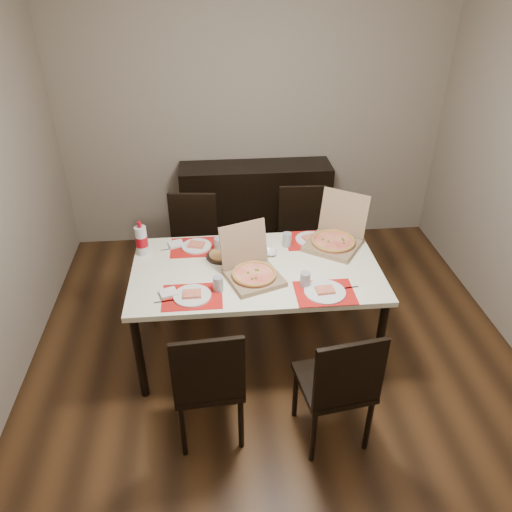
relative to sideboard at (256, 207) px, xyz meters
name	(u,v)px	position (x,y,z in m)	size (l,w,h in m)	color
ground	(276,362)	(0.00, -1.78, -0.46)	(3.80, 4.00, 0.02)	#452A15
room_walls	(274,124)	(0.00, -1.35, 1.28)	(3.84, 4.02, 2.62)	gray
sideboard	(256,207)	(0.00, 0.00, 0.00)	(1.50, 0.40, 0.90)	black
dining_table	(256,275)	(-0.14, -1.58, 0.23)	(1.80, 1.00, 0.75)	white
chair_near_left	(208,380)	(-0.51, -2.43, 0.06)	(0.45, 0.45, 0.93)	black
chair_near_right	(339,384)	(0.27, -2.53, 0.06)	(0.48, 0.48, 0.93)	black
chair_far_left	(193,242)	(-0.63, -0.77, 0.06)	(0.46, 0.46, 0.93)	black
chair_far_right	(302,234)	(0.36, -0.71, 0.06)	(0.44, 0.44, 0.93)	black
setting_near_left	(196,293)	(-0.57, -1.88, 0.32)	(0.46, 0.30, 0.11)	red
setting_near_right	(320,289)	(0.26, -1.91, 0.32)	(0.45, 0.30, 0.11)	red
setting_far_left	(200,246)	(-0.55, -1.27, 0.32)	(0.48, 0.30, 0.11)	red
setting_far_right	(304,239)	(0.27, -1.25, 0.32)	(0.47, 0.30, 0.11)	red
napkin_loose	(263,276)	(-0.10, -1.71, 0.31)	(0.12, 0.11, 0.02)	white
pizza_box_center	(252,271)	(-0.18, -1.71, 0.36)	(0.46, 0.49, 0.35)	#886A4E
pizza_box_right	(335,238)	(0.50, -1.32, 0.36)	(0.55, 0.56, 0.38)	#886A4E
faina_plate	(222,255)	(-0.39, -1.41, 0.31)	(0.23, 0.23, 0.03)	black
dip_bowl	(270,253)	(-0.02, -1.41, 0.31)	(0.11, 0.11, 0.03)	white
soda_bottle	(142,240)	(-0.98, -1.31, 0.42)	(0.09, 0.09, 0.27)	silver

